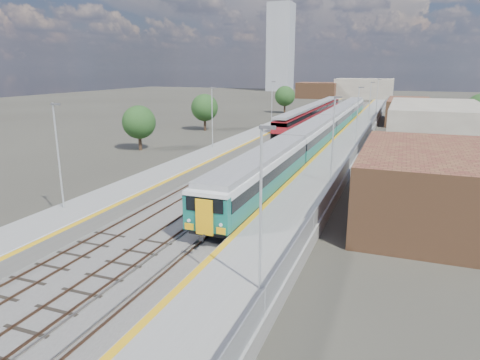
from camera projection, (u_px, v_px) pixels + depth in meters
The scene contains 11 objects.
ground at pixel (316, 141), 65.52m from camera, with size 320.00×320.00×0.00m, color #47443A.
ballast_bed at pixel (305, 137), 68.54m from camera, with size 10.50×155.00×0.06m, color #565451.
tracks at pixel (311, 135), 69.84m from camera, with size 8.96×160.00×0.17m.
platform_right at pixel (354, 137), 65.83m from camera, with size 4.70×155.00×8.52m.
platform_left at pixel (265, 132), 70.74m from camera, with size 4.30×155.00×8.52m.
buildings at pixel (315, 68), 149.14m from camera, with size 72.00×185.50×40.00m.
green_train at pixel (326, 126), 63.74m from camera, with size 3.04×84.60×3.35m.
red_train at pixel (313, 111), 89.41m from camera, with size 2.64×53.53×3.33m.
tree_a at pixel (139, 122), 56.86m from camera, with size 4.44×4.44×6.01m.
tree_b at pixel (205, 108), 74.92m from camera, with size 4.72×4.72×6.40m.
tree_c at pixel (285, 96), 103.96m from camera, with size 4.86×4.86×6.59m.
Camera 1 is at (12.02, -14.86, 10.80)m, focal length 32.00 mm.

